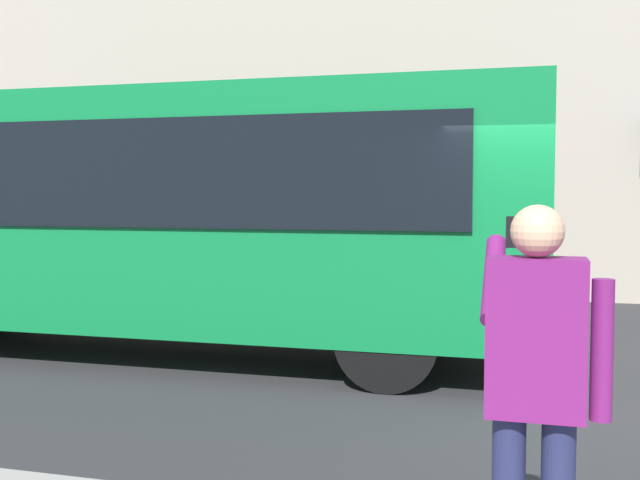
% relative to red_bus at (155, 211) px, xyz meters
% --- Properties ---
extents(ground_plane, '(60.00, 60.00, 0.00)m').
position_rel_red_bus_xyz_m(ground_plane, '(-4.79, 0.67, -1.68)').
color(ground_plane, '#2B2B2D').
extents(red_bus, '(9.05, 2.54, 3.08)m').
position_rel_red_bus_xyz_m(red_bus, '(0.00, 0.00, 0.00)').
color(red_bus, '#0F7238').
rests_on(red_bus, ground_plane).
extents(pedestrian_photographer, '(0.53, 0.52, 1.70)m').
position_rel_red_bus_xyz_m(pedestrian_photographer, '(-4.36, 4.92, -0.54)').
color(pedestrian_photographer, '#1E2347').
rests_on(pedestrian_photographer, sidewalk_curb).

